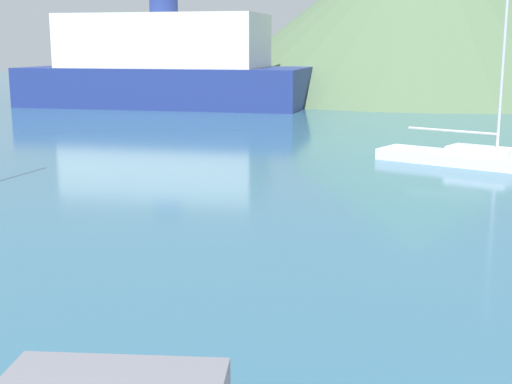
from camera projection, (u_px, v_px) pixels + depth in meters
name	position (u px, v px, depth m)	size (l,w,h in m)	color
sailboat_middle	(481.00, 159.00, 29.14)	(8.56, 5.59, 6.73)	silver
ferry_distant	(165.00, 66.00, 57.20)	(23.01, 10.14, 8.84)	navy
hill_west	(181.00, 59.00, 90.19)	(26.87, 26.87, 6.04)	#38563D
hill_central	(426.00, 5.00, 71.64)	(45.95, 45.95, 17.54)	#4C6647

